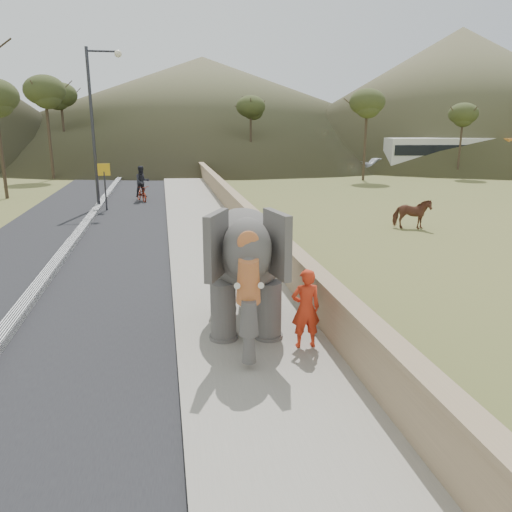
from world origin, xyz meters
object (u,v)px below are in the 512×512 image
(cow, at_px, (412,214))
(motorcyclist, at_px, (142,187))
(lamppost, at_px, (98,113))
(elephant_and_man, at_px, (245,265))

(cow, distance_m, motorcyclist, 15.27)
(lamppost, relative_size, cow, 5.23)
(cow, bearing_deg, elephant_and_man, 159.76)
(lamppost, relative_size, elephant_and_man, 2.10)
(lamppost, height_order, motorcyclist, lamppost)
(cow, bearing_deg, motorcyclist, 71.50)
(cow, relative_size, elephant_and_man, 0.40)
(lamppost, distance_m, elephant_and_man, 18.33)
(lamppost, bearing_deg, elephant_and_man, -74.84)
(elephant_and_man, bearing_deg, motorcyclist, 98.28)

